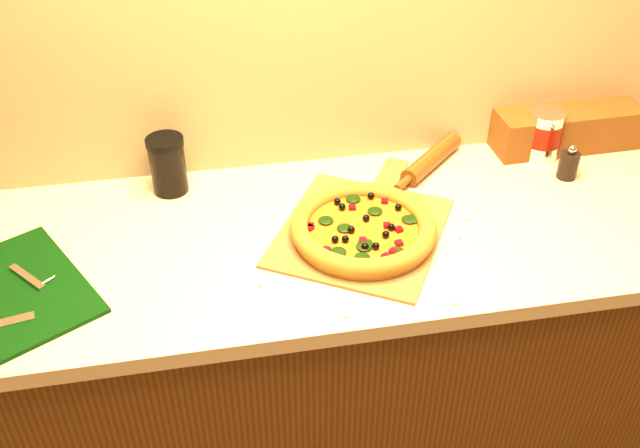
{
  "coord_description": "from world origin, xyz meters",
  "views": [
    {
      "loc": [
        -0.28,
        0.09,
        1.94
      ],
      "look_at": [
        -0.05,
        1.38,
        0.96
      ],
      "focal_mm": 40.0,
      "sensor_mm": 36.0,
      "label": 1
    }
  ],
  "objects_px": {
    "pizza": "(363,228)",
    "dark_jar": "(168,165)",
    "coffee_canister": "(543,134)",
    "pizza_peel": "(363,228)",
    "cutting_board": "(14,292)",
    "rolling_pin": "(432,159)",
    "pepper_grinder": "(569,164)"
  },
  "relations": [
    {
      "from": "pizza_peel",
      "to": "cutting_board",
      "type": "xyz_separation_m",
      "value": [
        -0.79,
        -0.09,
        0.0
      ]
    },
    {
      "from": "pizza_peel",
      "to": "dark_jar",
      "type": "xyz_separation_m",
      "value": [
        -0.45,
        0.26,
        0.07
      ]
    },
    {
      "from": "pizza_peel",
      "to": "rolling_pin",
      "type": "relative_size",
      "value": 2.09
    },
    {
      "from": "cutting_board",
      "to": "pepper_grinder",
      "type": "xyz_separation_m",
      "value": [
        1.38,
        0.22,
        0.03
      ]
    },
    {
      "from": "pizza",
      "to": "coffee_canister",
      "type": "distance_m",
      "value": 0.64
    },
    {
      "from": "pizza_peel",
      "to": "pepper_grinder",
      "type": "xyz_separation_m",
      "value": [
        0.59,
        0.13,
        0.04
      ]
    },
    {
      "from": "pizza_peel",
      "to": "cutting_board",
      "type": "height_order",
      "value": "cutting_board"
    },
    {
      "from": "pizza",
      "to": "dark_jar",
      "type": "distance_m",
      "value": 0.53
    },
    {
      "from": "pepper_grinder",
      "to": "dark_jar",
      "type": "xyz_separation_m",
      "value": [
        -1.04,
        0.13,
        0.04
      ]
    },
    {
      "from": "pepper_grinder",
      "to": "rolling_pin",
      "type": "bearing_deg",
      "value": 160.95
    },
    {
      "from": "pizza_peel",
      "to": "pizza",
      "type": "height_order",
      "value": "pizza"
    },
    {
      "from": "pizza_peel",
      "to": "coffee_canister",
      "type": "xyz_separation_m",
      "value": [
        0.56,
        0.24,
        0.07
      ]
    },
    {
      "from": "pizza_peel",
      "to": "pizza",
      "type": "distance_m",
      "value": 0.04
    },
    {
      "from": "pepper_grinder",
      "to": "pizza",
      "type": "bearing_deg",
      "value": -164.72
    },
    {
      "from": "pizza_peel",
      "to": "pizza",
      "type": "bearing_deg",
      "value": -73.28
    },
    {
      "from": "pizza",
      "to": "rolling_pin",
      "type": "relative_size",
      "value": 1.24
    },
    {
      "from": "pizza",
      "to": "cutting_board",
      "type": "xyz_separation_m",
      "value": [
        -0.78,
        -0.05,
        -0.02
      ]
    },
    {
      "from": "pizza_peel",
      "to": "rolling_pin",
      "type": "xyz_separation_m",
      "value": [
        0.25,
        0.25,
        0.02
      ]
    },
    {
      "from": "pizza_peel",
      "to": "rolling_pin",
      "type": "distance_m",
      "value": 0.35
    },
    {
      "from": "cutting_board",
      "to": "pepper_grinder",
      "type": "relative_size",
      "value": 4.62
    },
    {
      "from": "dark_jar",
      "to": "coffee_canister",
      "type": "bearing_deg",
      "value": -0.84
    },
    {
      "from": "cutting_board",
      "to": "rolling_pin",
      "type": "bearing_deg",
      "value": -11.15
    },
    {
      "from": "cutting_board",
      "to": "coffee_canister",
      "type": "xyz_separation_m",
      "value": [
        1.35,
        0.33,
        0.07
      ]
    },
    {
      "from": "pizza_peel",
      "to": "pepper_grinder",
      "type": "height_order",
      "value": "pepper_grinder"
    },
    {
      "from": "pepper_grinder",
      "to": "coffee_canister",
      "type": "relative_size",
      "value": 0.71
    },
    {
      "from": "pizza_peel",
      "to": "coffee_canister",
      "type": "bearing_deg",
      "value": 53.66
    },
    {
      "from": "pizza_peel",
      "to": "cutting_board",
      "type": "relative_size",
      "value": 1.29
    },
    {
      "from": "coffee_canister",
      "to": "dark_jar",
      "type": "height_order",
      "value": "dark_jar"
    },
    {
      "from": "cutting_board",
      "to": "dark_jar",
      "type": "height_order",
      "value": "dark_jar"
    },
    {
      "from": "dark_jar",
      "to": "pepper_grinder",
      "type": "bearing_deg",
      "value": -7.07
    },
    {
      "from": "cutting_board",
      "to": "rolling_pin",
      "type": "height_order",
      "value": "rolling_pin"
    },
    {
      "from": "rolling_pin",
      "to": "coffee_canister",
      "type": "distance_m",
      "value": 0.32
    }
  ]
}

